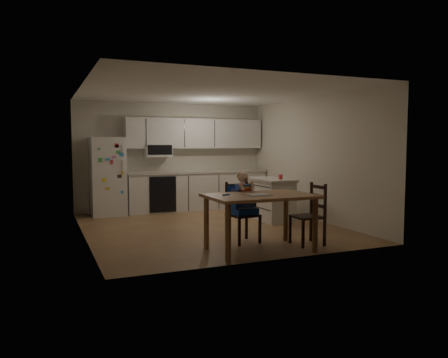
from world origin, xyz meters
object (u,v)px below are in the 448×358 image
red_cup (281,177)px  dining_table (260,202)px  chair_booster (242,200)px  chair_side (313,210)px  kitchen_island (271,199)px  refrigerator (108,176)px

red_cup → dining_table: bearing=-127.3°
red_cup → chair_booster: 2.00m
chair_booster → chair_side: size_ratio=1.18×
red_cup → chair_booster: chair_booster is taller
chair_side → kitchen_island: bearing=169.5°
refrigerator → red_cup: (3.06, -2.17, 0.05)m
refrigerator → kitchen_island: refrigerator is taller
refrigerator → chair_booster: size_ratio=1.51×
kitchen_island → chair_side: bearing=-101.8°
kitchen_island → chair_booster: bearing=-131.5°
kitchen_island → chair_booster: size_ratio=1.03×
chair_booster → red_cup: bearing=34.1°
kitchen_island → chair_booster: 2.13m
refrigerator → dining_table: size_ratio=1.11×
red_cup → chair_booster: (-1.48, -1.32, -0.22)m
chair_side → dining_table: bearing=-85.8°
kitchen_island → red_cup: (0.08, -0.26, 0.47)m
refrigerator → kitchen_island: size_ratio=1.47×
dining_table → chair_side: chair_side is taller
red_cup → dining_table: red_cup is taller
dining_table → chair_booster: 0.62m
red_cup → kitchen_island: bearing=106.9°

